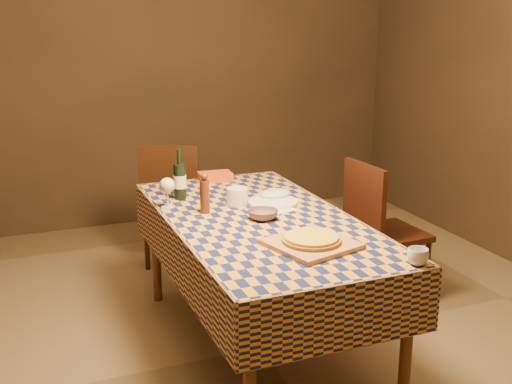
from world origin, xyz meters
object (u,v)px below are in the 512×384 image
bowl (263,215)px  wine_bottle (180,180)px  chair_far (172,197)px  chair_right (378,225)px  white_plate (273,202)px  pizza (311,239)px  cutting_board (311,244)px  dining_table (259,232)px

bowl → wine_bottle: (-0.30, 0.53, 0.09)m
chair_far → chair_right: (1.05, -1.09, 0.00)m
bowl → white_plate: (0.16, 0.24, -0.02)m
pizza → wine_bottle: wine_bottle is taller
pizza → wine_bottle: 1.05m
wine_bottle → chair_far: (0.17, 0.88, -0.36)m
pizza → wine_bottle: bearing=109.9°
bowl → white_plate: size_ratio=0.56×
cutting_board → pizza: size_ratio=1.08×
cutting_board → chair_far: size_ratio=0.39×
chair_right → bowl: bearing=-161.1°
dining_table → cutting_board: bearing=-82.3°
cutting_board → wine_bottle: wine_bottle is taller
dining_table → bowl: size_ratio=11.58×
wine_bottle → white_plate: wine_bottle is taller
pizza → chair_far: 1.89m
cutting_board → wine_bottle: bearing=109.9°
wine_bottle → chair_far: wine_bottle is taller
dining_table → wine_bottle: bearing=120.0°
cutting_board → bowl: bearing=96.9°
chair_far → wine_bottle: bearing=-100.8°
pizza → white_plate: size_ratio=1.17×
cutting_board → pizza: bearing=104.0°
pizza → white_plate: bearing=81.3°
wine_bottle → white_plate: 0.56m
wine_bottle → chair_far: bearing=79.2°
wine_bottle → white_plate: (0.46, -0.29, -0.10)m
bowl → chair_right: (0.92, 0.31, -0.27)m
white_plate → chair_far: (-0.30, 1.16, -0.26)m
dining_table → bowl: (0.01, -0.02, 0.10)m
bowl → chair_right: 1.01m
cutting_board → wine_bottle: (-0.36, 0.99, 0.10)m
bowl → chair_right: bearing=18.9°
cutting_board → chair_right: 1.18m
chair_right → pizza: bearing=-138.2°
bowl → cutting_board: bearing=-83.1°
pizza → bowl: bearing=96.9°
dining_table → white_plate: bearing=52.0°
dining_table → white_plate: white_plate is taller
bowl → wine_bottle: wine_bottle is taller
white_plate → wine_bottle: bearing=148.3°
wine_bottle → dining_table: bearing=-60.0°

